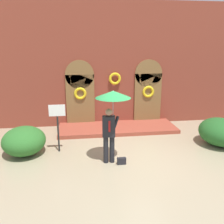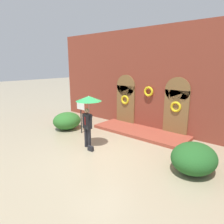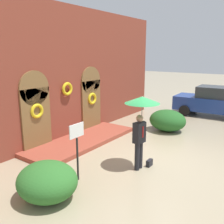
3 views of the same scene
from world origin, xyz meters
name	(u,v)px [view 1 (image 1 of 3)]	position (x,y,z in m)	size (l,w,h in m)	color
ground_plane	(132,160)	(0.00, 0.00, 0.00)	(80.00, 80.00, 0.00)	tan
building_facade	(114,68)	(0.00, 4.15, 2.68)	(14.00, 2.30, 5.60)	brown
person_with_umbrella	(112,105)	(-0.68, -0.07, 1.91)	(1.10, 1.10, 2.36)	black
handbag	(122,161)	(-0.39, -0.27, 0.11)	(0.28, 0.12, 0.22)	black
sign_post	(58,120)	(-2.44, 1.03, 1.16)	(0.56, 0.06, 1.72)	black
shrub_left	(24,141)	(-3.62, 0.98, 0.49)	(1.48, 1.61, 0.97)	#2D6B28
shrub_right	(220,132)	(3.59, 0.84, 0.51)	(1.51, 1.76, 1.03)	#235B23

